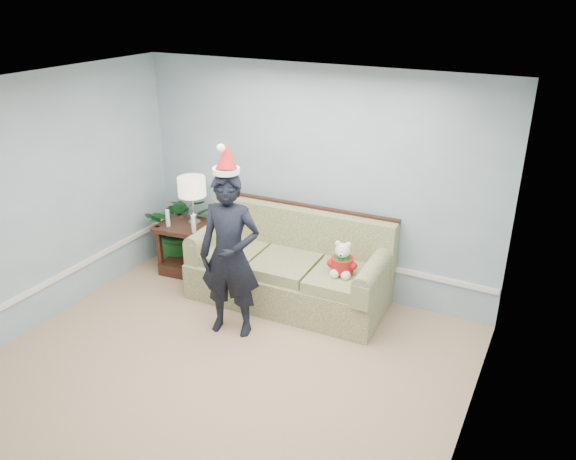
# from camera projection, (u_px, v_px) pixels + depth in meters

# --- Properties ---
(room_shell) EXTENTS (4.54, 5.04, 2.74)m
(room_shell) POSITION_uv_depth(u_px,v_px,m) (183.00, 268.00, 4.59)
(room_shell) COLOR tan
(room_shell) RESTS_ON ground
(wainscot_trim) EXTENTS (4.49, 4.99, 0.06)m
(wainscot_trim) POSITION_uv_depth(u_px,v_px,m) (169.00, 274.00, 6.41)
(wainscot_trim) COLOR white
(wainscot_trim) RESTS_ON room_shell
(sofa) EXTENTS (2.34, 1.08, 1.08)m
(sofa) POSITION_uv_depth(u_px,v_px,m) (290.00, 270.00, 6.64)
(sofa) COLOR #4D5A2B
(sofa) RESTS_ON room_shell
(side_table) EXTENTS (0.76, 0.66, 0.67)m
(side_table) POSITION_uv_depth(u_px,v_px,m) (188.00, 253.00, 7.32)
(side_table) COLOR #331A12
(side_table) RESTS_ON room_shell
(table_lamp) EXTENTS (0.35, 0.35, 0.62)m
(table_lamp) POSITION_uv_depth(u_px,v_px,m) (192.00, 189.00, 6.99)
(table_lamp) COLOR silver
(table_lamp) RESTS_ON side_table
(candle_pair) EXTENTS (0.46, 0.06, 0.22)m
(candle_pair) POSITION_uv_depth(u_px,v_px,m) (180.00, 221.00, 6.98)
(candle_pair) COLOR silver
(candle_pair) RESTS_ON side_table
(houseplant) EXTENTS (1.15, 1.11, 0.98)m
(houseplant) POSITION_uv_depth(u_px,v_px,m) (182.00, 226.00, 7.55)
(houseplant) COLOR #18511E
(houseplant) RESTS_ON room_shell
(man) EXTENTS (0.74, 0.57, 1.81)m
(man) POSITION_uv_depth(u_px,v_px,m) (230.00, 256.00, 5.81)
(man) COLOR black
(man) RESTS_ON room_shell
(santa_hat) EXTENTS (0.36, 0.38, 0.32)m
(santa_hat) POSITION_uv_depth(u_px,v_px,m) (226.00, 159.00, 5.41)
(santa_hat) COLOR white
(santa_hat) RESTS_ON man
(teddy_bear) EXTENTS (0.29, 0.30, 0.40)m
(teddy_bear) POSITION_uv_depth(u_px,v_px,m) (342.00, 263.00, 6.09)
(teddy_bear) COLOR white
(teddy_bear) RESTS_ON sofa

